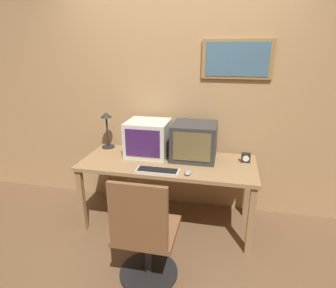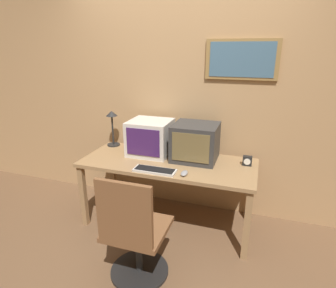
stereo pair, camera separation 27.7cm
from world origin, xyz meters
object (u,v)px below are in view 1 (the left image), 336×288
desk_lamp (107,124)px  office_chair (145,239)px  monitor_right (194,141)px  mouse_near_keyboard (188,172)px  monitor_left (148,138)px  keyboard_main (158,171)px  desk_clock (246,158)px

desk_lamp → office_chair: bearing=-55.3°
monitor_right → mouse_near_keyboard: 0.44m
monitor_left → desk_lamp: bearing=167.1°
monitor_left → keyboard_main: size_ratio=1.09×
keyboard_main → office_chair: 0.65m
monitor_right → office_chair: monitor_right is taller
mouse_near_keyboard → office_chair: (-0.24, -0.57, -0.33)m
keyboard_main → mouse_near_keyboard: size_ratio=3.48×
monitor_left → keyboard_main: (0.21, -0.42, -0.17)m
monitor_left → desk_lamp: size_ratio=1.05×
mouse_near_keyboard → keyboard_main: bearing=-176.3°
monitor_right → keyboard_main: monitor_right is taller
monitor_right → keyboard_main: size_ratio=1.11×
monitor_left → mouse_near_keyboard: monitor_left is taller
keyboard_main → mouse_near_keyboard: bearing=3.7°
monitor_left → office_chair: 1.13m
monitor_right → desk_clock: (0.52, -0.00, -0.14)m
mouse_near_keyboard → desk_clock: bearing=37.5°
monitor_left → monitor_right: monitor_right is taller
mouse_near_keyboard → desk_lamp: bearing=152.4°
keyboard_main → desk_lamp: (-0.72, 0.54, 0.26)m
monitor_right → keyboard_main: (-0.28, -0.42, -0.17)m
desk_lamp → desk_clock: bearing=-4.6°
desk_lamp → office_chair: 1.46m
monitor_left → desk_lamp: (-0.51, 0.12, 0.09)m
monitor_right → office_chair: size_ratio=0.47×
monitor_right → desk_clock: monitor_right is taller
keyboard_main → office_chair: bearing=-86.2°
monitor_right → desk_lamp: size_ratio=1.08×
keyboard_main → mouse_near_keyboard: mouse_near_keyboard is taller
desk_clock → mouse_near_keyboard: bearing=-142.5°
keyboard_main → desk_clock: 0.90m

